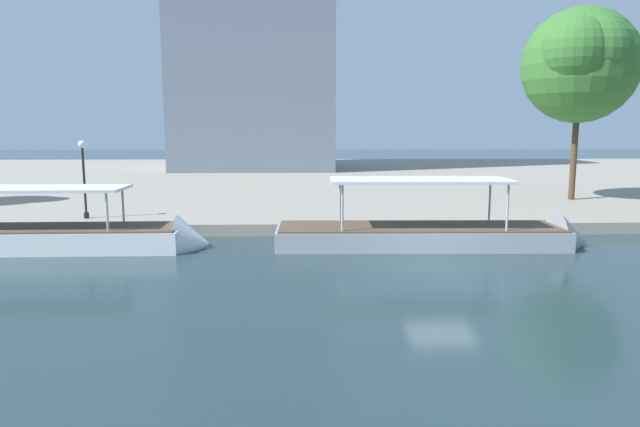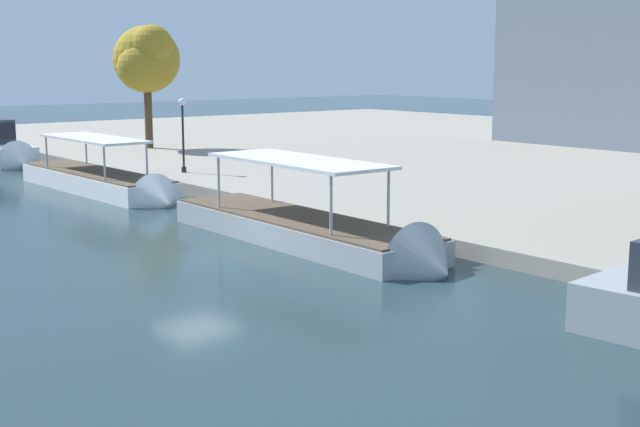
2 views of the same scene
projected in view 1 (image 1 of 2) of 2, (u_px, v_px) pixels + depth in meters
ground_plane at (442, 271)px, 21.39m from camera, size 220.00×220.00×0.00m
dock_promenade at (356, 179)px, 55.34m from camera, size 120.00×55.00×0.59m
tour_boat_1 at (59, 242)px, 24.92m from camera, size 13.71×2.96×3.77m
tour_boat_2 at (444, 238)px, 25.67m from camera, size 13.95×3.38×4.21m
lamp_post at (84, 171)px, 29.41m from camera, size 0.39×0.39×4.01m
tree_0 at (582, 62)px, 35.62m from camera, size 7.19×7.41×12.09m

